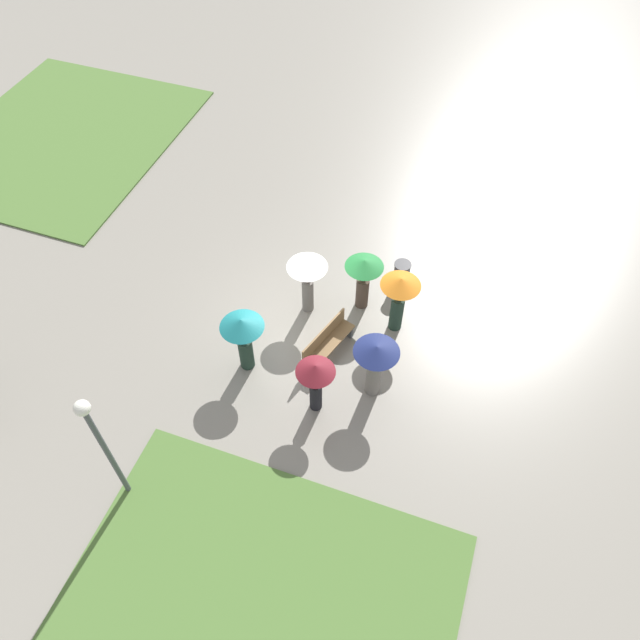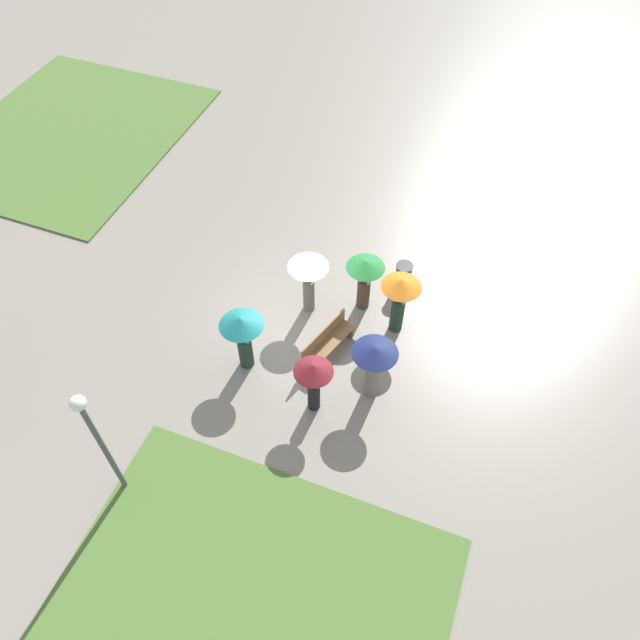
{
  "view_description": "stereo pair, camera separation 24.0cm",
  "coord_description": "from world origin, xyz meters",
  "px_view_note": "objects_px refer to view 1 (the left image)",
  "views": [
    {
      "loc": [
        -9.96,
        -4.27,
        13.55
      ],
      "look_at": [
        -0.37,
        -0.85,
        0.87
      ],
      "focal_mm": 35.0,
      "sensor_mm": 36.0,
      "label": 1
    },
    {
      "loc": [
        -9.88,
        -4.5,
        13.55
      ],
      "look_at": [
        -0.37,
        -0.85,
        0.87
      ],
      "focal_mm": 35.0,
      "sensor_mm": 36.0,
      "label": 2
    }
  ],
  "objects_px": {
    "crowd_person_teal": "(243,333)",
    "crowd_person_navy": "(375,361)",
    "lamp_post": "(99,438)",
    "park_bench": "(327,342)",
    "trash_bin": "(401,275)",
    "crowd_person_white": "(307,275)",
    "crowd_person_maroon": "(316,377)",
    "crowd_person_orange": "(399,293)",
    "crowd_person_green": "(364,274)"
  },
  "relations": [
    {
      "from": "park_bench",
      "to": "trash_bin",
      "type": "relative_size",
      "value": 2.05
    },
    {
      "from": "trash_bin",
      "to": "crowd_person_teal",
      "type": "bearing_deg",
      "value": 143.11
    },
    {
      "from": "park_bench",
      "to": "crowd_person_orange",
      "type": "xyz_separation_m",
      "value": [
        1.46,
        -1.48,
        0.91
      ]
    },
    {
      "from": "crowd_person_navy",
      "to": "crowd_person_maroon",
      "type": "relative_size",
      "value": 1.05
    },
    {
      "from": "crowd_person_orange",
      "to": "crowd_person_maroon",
      "type": "height_order",
      "value": "crowd_person_orange"
    },
    {
      "from": "park_bench",
      "to": "crowd_person_teal",
      "type": "height_order",
      "value": "crowd_person_teal"
    },
    {
      "from": "park_bench",
      "to": "lamp_post",
      "type": "distance_m",
      "value": 6.32
    },
    {
      "from": "trash_bin",
      "to": "crowd_person_green",
      "type": "bearing_deg",
      "value": 141.36
    },
    {
      "from": "park_bench",
      "to": "crowd_person_navy",
      "type": "xyz_separation_m",
      "value": [
        -0.74,
        -1.48,
        0.83
      ]
    },
    {
      "from": "crowd_person_orange",
      "to": "crowd_person_navy",
      "type": "height_order",
      "value": "crowd_person_orange"
    },
    {
      "from": "crowd_person_teal",
      "to": "trash_bin",
      "type": "bearing_deg",
      "value": -10.24
    },
    {
      "from": "crowd_person_white",
      "to": "crowd_person_navy",
      "type": "bearing_deg",
      "value": 143.11
    },
    {
      "from": "crowd_person_teal",
      "to": "crowd_person_maroon",
      "type": "bearing_deg",
      "value": -78.71
    },
    {
      "from": "crowd_person_orange",
      "to": "crowd_person_white",
      "type": "bearing_deg",
      "value": -152.88
    },
    {
      "from": "park_bench",
      "to": "crowd_person_white",
      "type": "distance_m",
      "value": 1.85
    },
    {
      "from": "crowd_person_white",
      "to": "crowd_person_navy",
      "type": "height_order",
      "value": "crowd_person_white"
    },
    {
      "from": "lamp_post",
      "to": "crowd_person_white",
      "type": "height_order",
      "value": "lamp_post"
    },
    {
      "from": "lamp_post",
      "to": "crowd_person_teal",
      "type": "height_order",
      "value": "lamp_post"
    },
    {
      "from": "crowd_person_white",
      "to": "crowd_person_maroon",
      "type": "xyz_separation_m",
      "value": [
        -2.93,
        -1.29,
        -0.07
      ]
    },
    {
      "from": "trash_bin",
      "to": "crowd_person_orange",
      "type": "height_order",
      "value": "crowd_person_orange"
    },
    {
      "from": "crowd_person_teal",
      "to": "crowd_person_navy",
      "type": "height_order",
      "value": "crowd_person_teal"
    },
    {
      "from": "crowd_person_teal",
      "to": "crowd_person_white",
      "type": "distance_m",
      "value": 2.49
    },
    {
      "from": "crowd_person_green",
      "to": "crowd_person_white",
      "type": "relative_size",
      "value": 0.95
    },
    {
      "from": "crowd_person_white",
      "to": "crowd_person_maroon",
      "type": "height_order",
      "value": "crowd_person_white"
    },
    {
      "from": "lamp_post",
      "to": "crowd_person_navy",
      "type": "xyz_separation_m",
      "value": [
        4.46,
        -4.47,
        -1.18
      ]
    },
    {
      "from": "crowd_person_green",
      "to": "crowd_person_teal",
      "type": "distance_m",
      "value": 3.72
    },
    {
      "from": "crowd_person_orange",
      "to": "crowd_person_teal",
      "type": "distance_m",
      "value": 4.17
    },
    {
      "from": "park_bench",
      "to": "trash_bin",
      "type": "height_order",
      "value": "park_bench"
    },
    {
      "from": "crowd_person_navy",
      "to": "trash_bin",
      "type": "bearing_deg",
      "value": -79.4
    },
    {
      "from": "crowd_person_navy",
      "to": "park_bench",
      "type": "bearing_deg",
      "value": -19.93
    },
    {
      "from": "park_bench",
      "to": "crowd_person_teal",
      "type": "xyz_separation_m",
      "value": [
        -1.08,
        1.83,
        0.89
      ]
    },
    {
      "from": "crowd_person_navy",
      "to": "crowd_person_teal",
      "type": "bearing_deg",
      "value": 12.53
    },
    {
      "from": "park_bench",
      "to": "trash_bin",
      "type": "bearing_deg",
      "value": -5.26
    },
    {
      "from": "lamp_post",
      "to": "crowd_person_navy",
      "type": "bearing_deg",
      "value": -45.07
    },
    {
      "from": "trash_bin",
      "to": "crowd_person_white",
      "type": "xyz_separation_m",
      "value": [
        -1.71,
        2.22,
        0.92
      ]
    },
    {
      "from": "crowd_person_white",
      "to": "crowd_person_teal",
      "type": "bearing_deg",
      "value": 72.78
    },
    {
      "from": "park_bench",
      "to": "crowd_person_navy",
      "type": "height_order",
      "value": "crowd_person_navy"
    },
    {
      "from": "lamp_post",
      "to": "crowd_person_orange",
      "type": "relative_size",
      "value": 1.95
    },
    {
      "from": "crowd_person_orange",
      "to": "crowd_person_white",
      "type": "relative_size",
      "value": 1.03
    },
    {
      "from": "lamp_post",
      "to": "trash_bin",
      "type": "height_order",
      "value": "lamp_post"
    },
    {
      "from": "lamp_post",
      "to": "crowd_person_navy",
      "type": "relative_size",
      "value": 2.03
    },
    {
      "from": "lamp_post",
      "to": "crowd_person_white",
      "type": "distance_m",
      "value": 6.85
    },
    {
      "from": "crowd_person_navy",
      "to": "crowd_person_orange",
      "type": "bearing_deg",
      "value": -83.25
    },
    {
      "from": "crowd_person_orange",
      "to": "crowd_person_teal",
      "type": "xyz_separation_m",
      "value": [
        -2.55,
        3.3,
        -0.02
      ]
    },
    {
      "from": "crowd_person_navy",
      "to": "crowd_person_maroon",
      "type": "height_order",
      "value": "crowd_person_navy"
    },
    {
      "from": "park_bench",
      "to": "crowd_person_teal",
      "type": "relative_size",
      "value": 0.98
    },
    {
      "from": "trash_bin",
      "to": "crowd_person_green",
      "type": "distance_m",
      "value": 1.59
    },
    {
      "from": "lamp_post",
      "to": "crowd_person_maroon",
      "type": "relative_size",
      "value": 2.13
    },
    {
      "from": "trash_bin",
      "to": "crowd_person_orange",
      "type": "distance_m",
      "value": 1.79
    },
    {
      "from": "park_bench",
      "to": "crowd_person_teal",
      "type": "distance_m",
      "value": 2.3
    }
  ]
}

